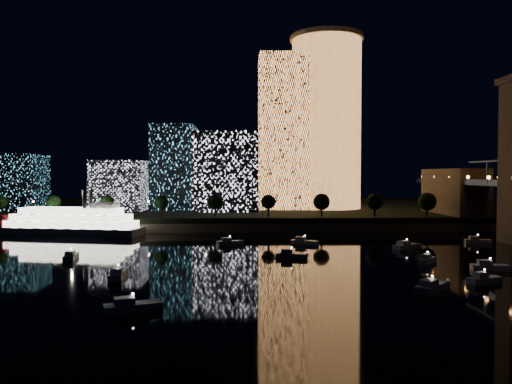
% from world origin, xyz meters
% --- Properties ---
extents(ground, '(520.00, 520.00, 0.00)m').
position_xyz_m(ground, '(0.00, 0.00, 0.00)').
color(ground, black).
rests_on(ground, ground).
extents(far_bank, '(420.00, 160.00, 5.00)m').
position_xyz_m(far_bank, '(0.00, 160.00, 2.50)').
color(far_bank, black).
rests_on(far_bank, ground).
extents(seawall, '(420.00, 6.00, 3.00)m').
position_xyz_m(seawall, '(0.00, 82.00, 1.50)').
color(seawall, '#6B5E4C').
rests_on(seawall, ground).
extents(tower_cylindrical, '(34.00, 34.00, 79.80)m').
position_xyz_m(tower_cylindrical, '(19.02, 134.55, 45.03)').
color(tower_cylindrical, '#FF9F51').
rests_on(tower_cylindrical, far_bank).
extents(tower_rectangular, '(21.96, 21.96, 69.89)m').
position_xyz_m(tower_rectangular, '(-1.57, 132.04, 39.94)').
color(tower_rectangular, '#FF9F51').
rests_on(tower_rectangular, far_bank).
extents(midrise_blocks, '(113.77, 35.34, 37.99)m').
position_xyz_m(midrise_blocks, '(-55.48, 124.20, 20.94)').
color(midrise_blocks, white).
rests_on(midrise_blocks, far_bank).
extents(riverboat, '(54.13, 20.49, 15.99)m').
position_xyz_m(riverboat, '(-81.17, 75.22, 4.10)').
color(riverboat, silver).
rests_on(riverboat, ground).
extents(motorboats, '(118.21, 77.32, 2.78)m').
position_xyz_m(motorboats, '(-0.42, 17.79, 0.81)').
color(motorboats, silver).
rests_on(motorboats, ground).
extents(esplanade_trees, '(166.23, 6.79, 8.89)m').
position_xyz_m(esplanade_trees, '(-17.91, 88.00, 10.46)').
color(esplanade_trees, black).
rests_on(esplanade_trees, far_bank).
extents(street_lamps, '(132.70, 0.70, 5.65)m').
position_xyz_m(street_lamps, '(-34.00, 94.00, 9.02)').
color(street_lamps, black).
rests_on(street_lamps, far_bank).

